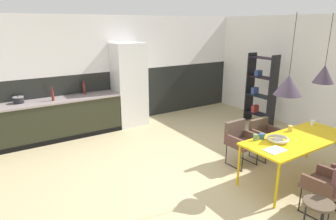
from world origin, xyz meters
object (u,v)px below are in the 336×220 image
Objects in this scene: refrigerator_column at (129,85)px; armchair_near_window at (263,133)px; open_book at (275,150)px; mug_short_terracotta at (290,128)px; cooking_pot at (18,100)px; open_shelf_unit at (260,89)px; pendant_lamp_over_table_near at (288,85)px; armchair_far_side at (331,182)px; mug_tall_blue at (256,137)px; bottle_vinegar_dark at (53,95)px; dining_table at (298,141)px; armchair_corner_seat at (240,137)px; fruit_bowl at (278,139)px; bottle_oil_tall at (84,89)px; mug_white_ceramic at (262,136)px; mug_glass_clear at (313,123)px; pendant_lamp_over_table_far at (324,74)px; side_stool at (318,206)px.

armchair_near_window is at bearing -66.63° from refrigerator_column.
open_book is 2.41× the size of mug_short_terracotta.
open_shelf_unit is (5.28, -1.79, -0.06)m from cooking_pot.
open_book is 0.26× the size of pendant_lamp_over_table_near.
refrigerator_column is 9.62× the size of cooking_pot.
armchair_far_side is 0.79m from open_book.
open_book is 2.57× the size of mug_tall_blue.
refrigerator_column is 1.83m from bottle_vinegar_dark.
mug_short_terracotta is at bearing -45.44° from cooking_pot.
armchair_corner_seat is at bearing 111.64° from dining_table.
dining_table is at bearing -12.00° from fruit_bowl.
fruit_bowl is 4.41m from bottle_oil_tall.
armchair_corner_seat is at bearing -44.41° from cooking_pot.
pendant_lamp_over_table_near reaches higher than open_shelf_unit.
fruit_bowl reaches higher than armchair_corner_seat.
dining_table is 6.48× the size of bottle_vinegar_dark.
bottle_vinegar_dark is (-2.40, 3.58, 0.24)m from mug_white_ceramic.
cooking_pot reaches higher than armchair_corner_seat.
refrigerator_column is at bearing -66.96° from armchair_near_window.
mug_tall_blue reaches higher than mug_glass_clear.
armchair_corner_seat is 0.44× the size of open_shelf_unit.
mug_tall_blue is 0.38× the size of bottle_oil_tall.
dining_table is at bearing -30.39° from mug_white_ceramic.
pendant_lamp_over_table_far reaches higher than fruit_bowl.
armchair_corner_seat is 6.88× the size of mug_glass_clear.
side_stool is (1.16, -5.10, -0.59)m from bottle_oil_tall.
bottle_vinegar_dark is at bearing 135.51° from mug_glass_clear.
armchair_corner_seat is at bearing -3.59° from armchair_near_window.
dining_table is at bearing -25.59° from mug_tall_blue.
armchair_near_window is at bearing -39.82° from cooking_pot.
open_shelf_unit reaches higher than fruit_bowl.
bottle_oil_tall reaches higher than fruit_bowl.
cooking_pot is at bearing 128.59° from fruit_bowl.
mug_tall_blue is 3.06m from open_shelf_unit.
pendant_lamp_over_table_near is at bearing -66.48° from bottle_oil_tall.
mug_tall_blue is 0.39× the size of bottle_vinegar_dark.
cooking_pot reaches higher than armchair_near_window.
dining_table is 4.08× the size of side_stool.
mug_white_ceramic is at bearing 64.61° from open_book.
armchair_far_side is at bearing -82.73° from refrigerator_column.
mug_white_ceramic is at bearing 116.97° from fruit_bowl.
armchair_far_side is 5.32m from bottle_vinegar_dark.
refrigerator_column is 3.70m from mug_white_ceramic.
bottle_oil_tall reaches higher than mug_tall_blue.
open_shelf_unit reaches higher than bottle_oil_tall.
armchair_far_side is 2.39× the size of fruit_bowl.
open_shelf_unit is at bearing -19.37° from bottle_vinegar_dark.
side_stool is (-0.52, -0.15, -0.07)m from armchair_far_side.
pendant_lamp_over_table_far is (-0.39, -0.28, 0.96)m from mug_glass_clear.
mug_short_terracotta is at bearing -2.90° from mug_white_ceramic.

